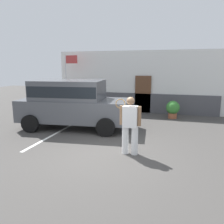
{
  "coord_description": "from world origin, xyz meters",
  "views": [
    {
      "loc": [
        2.08,
        -6.28,
        2.63
      ],
      "look_at": [
        -0.13,
        1.2,
        1.05
      ],
      "focal_mm": 36.38,
      "sensor_mm": 36.0,
      "label": 1
    }
  ],
  "objects_px": {
    "potted_plant_by_porch": "(173,109)",
    "parked_suv": "(72,102)",
    "tennis_player_man": "(130,125)",
    "flag_pole": "(69,73)"
  },
  "relations": [
    {
      "from": "potted_plant_by_porch",
      "to": "parked_suv",
      "type": "bearing_deg",
      "value": -142.68
    },
    {
      "from": "tennis_player_man",
      "to": "potted_plant_by_porch",
      "type": "distance_m",
      "value": 5.49
    },
    {
      "from": "parked_suv",
      "to": "flag_pole",
      "type": "relative_size",
      "value": 1.46
    },
    {
      "from": "flag_pole",
      "to": "potted_plant_by_porch",
      "type": "bearing_deg",
      "value": -3.27
    },
    {
      "from": "tennis_player_man",
      "to": "parked_suv",
      "type": "bearing_deg",
      "value": -37.04
    },
    {
      "from": "tennis_player_man",
      "to": "flag_pole",
      "type": "distance_m",
      "value": 7.64
    },
    {
      "from": "tennis_player_man",
      "to": "flag_pole",
      "type": "xyz_separation_m",
      "value": [
        -4.9,
        5.71,
        1.34
      ]
    },
    {
      "from": "parked_suv",
      "to": "potted_plant_by_porch",
      "type": "xyz_separation_m",
      "value": [
        4.09,
        3.12,
        -0.65
      ]
    },
    {
      "from": "parked_suv",
      "to": "tennis_player_man",
      "type": "xyz_separation_m",
      "value": [
        3.0,
        -2.24,
        -0.23
      ]
    },
    {
      "from": "parked_suv",
      "to": "potted_plant_by_porch",
      "type": "bearing_deg",
      "value": 31.0
    }
  ]
}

